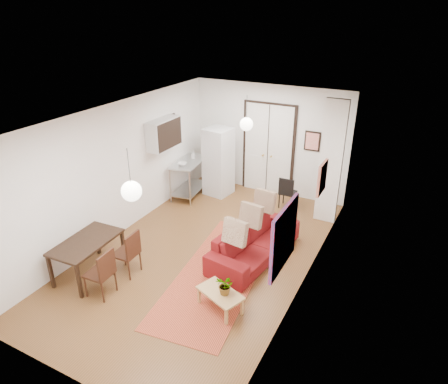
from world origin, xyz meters
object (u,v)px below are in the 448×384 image
at_px(dining_table, 87,245).
at_px(dining_chair_far, 102,267).
at_px(fridge, 218,162).
at_px(dining_chair_near, 128,247).
at_px(sofa, 255,242).
at_px(coffee_table, 220,294).
at_px(black_side_chair, 289,188).
at_px(kitchen_counter, 189,173).

bearing_deg(dining_table, dining_chair_far, -23.47).
bearing_deg(fridge, dining_chair_near, -80.05).
relative_size(sofa, coffee_table, 2.58).
bearing_deg(fridge, dining_table, -88.16).
distance_m(dining_table, black_side_chair, 5.07).
xyz_separation_m(kitchen_counter, black_side_chair, (2.58, 0.59, -0.15)).
xyz_separation_m(coffee_table, dining_chair_near, (-2.06, 0.17, 0.22)).
height_order(kitchen_counter, black_side_chair, kitchen_counter).
height_order(coffee_table, dining_chair_near, dining_chair_near).
bearing_deg(coffee_table, sofa, 93.53).
xyz_separation_m(coffee_table, dining_chair_far, (-2.06, -0.53, 0.22)).
bearing_deg(kitchen_counter, dining_chair_far, -87.45).
height_order(coffee_table, black_side_chair, black_side_chair).
bearing_deg(sofa, dining_chair_near, 135.93).
distance_m(dining_chair_near, dining_chair_far, 0.70).
bearing_deg(fridge, sofa, -40.73).
relative_size(coffee_table, kitchen_counter, 0.66).
height_order(coffee_table, kitchen_counter, kitchen_counter).
xyz_separation_m(sofa, coffee_table, (0.10, -1.69, -0.03)).
xyz_separation_m(kitchen_counter, dining_chair_near, (0.77, -3.43, -0.12)).
xyz_separation_m(dining_chair_far, black_side_chair, (1.81, 4.72, -0.04)).
bearing_deg(black_side_chair, dining_table, 62.20).
relative_size(kitchen_counter, dining_chair_far, 1.48).
distance_m(dining_table, dining_chair_near, 0.75).
bearing_deg(dining_chair_near, fridge, 179.41).
relative_size(fridge, dining_chair_far, 2.00).
bearing_deg(coffee_table, fridge, 118.28).
xyz_separation_m(sofa, dining_chair_near, (-1.95, -1.52, 0.19)).
relative_size(kitchen_counter, dining_chair_near, 1.48).
bearing_deg(dining_chair_far, sofa, 136.16).
distance_m(dining_chair_far, black_side_chair, 5.06).
height_order(kitchen_counter, dining_chair_far, kitchen_counter).
bearing_deg(dining_table, fridge, 83.84).
xyz_separation_m(dining_chair_near, dining_chair_far, (0.00, -0.70, 0.00)).
height_order(dining_table, dining_chair_far, dining_chair_far).
distance_m(coffee_table, dining_table, 2.69).
bearing_deg(fridge, coffee_table, -53.72).
height_order(sofa, kitchen_counter, kitchen_counter).
height_order(sofa, coffee_table, sofa).
bearing_deg(sofa, kitchen_counter, 62.94).
distance_m(sofa, fridge, 3.21).
relative_size(dining_chair_far, black_side_chair, 1.08).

